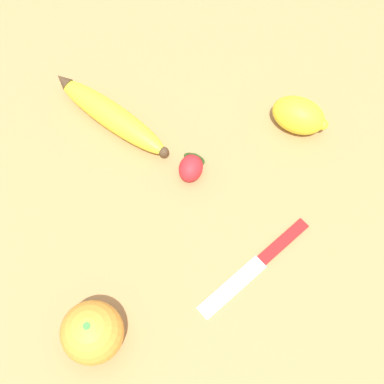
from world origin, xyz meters
name	(u,v)px	position (x,y,z in m)	size (l,w,h in m)	color
ground_plane	(159,194)	(0.00, 0.00, 0.00)	(3.00, 3.00, 0.00)	#A87A47
banana	(111,115)	(0.08, 0.13, 0.02)	(0.08, 0.23, 0.04)	yellow
orange	(92,332)	(-0.22, -0.03, 0.04)	(0.08, 0.08, 0.08)	orange
strawberry	(192,166)	(0.06, -0.03, 0.02)	(0.05, 0.04, 0.04)	red
lemon	(299,115)	(0.20, -0.13, 0.03)	(0.06, 0.09, 0.06)	yellow
paring_knife	(259,263)	(-0.03, -0.18, 0.00)	(0.19, 0.09, 0.01)	silver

